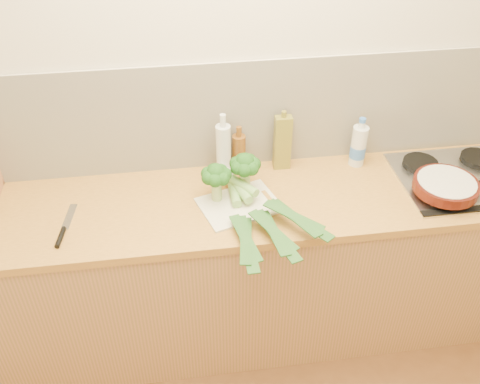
# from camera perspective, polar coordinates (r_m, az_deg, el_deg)

# --- Properties ---
(room_shell) EXTENTS (3.50, 3.50, 3.50)m
(room_shell) POSITION_cam_1_polar(r_m,az_deg,el_deg) (2.53, 0.00, 8.19)
(room_shell) COLOR beige
(room_shell) RESTS_ON ground
(counter) EXTENTS (3.20, 0.62, 0.90)m
(counter) POSITION_cam_1_polar(r_m,az_deg,el_deg) (2.75, 0.86, -8.03)
(counter) COLOR #AF7649
(counter) RESTS_ON ground
(gas_hob) EXTENTS (0.58, 0.50, 0.04)m
(gas_hob) POSITION_cam_1_polar(r_m,az_deg,el_deg) (2.75, 22.45, 1.41)
(gas_hob) COLOR silver
(gas_hob) RESTS_ON counter
(chopping_board) EXTENTS (0.40, 0.34, 0.01)m
(chopping_board) POSITION_cam_1_polar(r_m,az_deg,el_deg) (2.40, -0.07, -1.37)
(chopping_board) COLOR beige
(chopping_board) RESTS_ON counter
(broccoli_left) EXTENTS (0.14, 0.14, 0.19)m
(broccoli_left) POSITION_cam_1_polar(r_m,az_deg,el_deg) (2.35, -2.56, 1.74)
(broccoli_left) COLOR #99B469
(broccoli_left) RESTS_ON chopping_board
(broccoli_right) EXTENTS (0.14, 0.14, 0.20)m
(broccoli_right) POSITION_cam_1_polar(r_m,az_deg,el_deg) (2.39, 0.54, 2.81)
(broccoli_right) COLOR #99B469
(broccoli_right) RESTS_ON chopping_board
(leek_front) EXTENTS (0.10, 0.72, 0.04)m
(leek_front) POSITION_cam_1_polar(r_m,az_deg,el_deg) (2.37, -0.36, -1.12)
(leek_front) COLOR white
(leek_front) RESTS_ON chopping_board
(leek_mid) EXTENTS (0.26, 0.69, 0.04)m
(leek_mid) POSITION_cam_1_polar(r_m,az_deg,el_deg) (2.36, 0.86, -0.77)
(leek_mid) COLOR white
(leek_mid) RESTS_ON chopping_board
(leek_back) EXTENTS (0.45, 0.59, 0.04)m
(leek_back) POSITION_cam_1_polar(r_m,az_deg,el_deg) (2.36, 1.66, -0.10)
(leek_back) COLOR white
(leek_back) RESTS_ON chopping_board
(chefs_knife) EXTENTS (0.07, 0.29, 0.02)m
(chefs_knife) POSITION_cam_1_polar(r_m,az_deg,el_deg) (2.38, -18.38, -4.08)
(chefs_knife) COLOR silver
(chefs_knife) RESTS_ON counter
(skillet) EXTENTS (0.43, 0.29, 0.05)m
(skillet) POSITION_cam_1_polar(r_m,az_deg,el_deg) (2.59, 21.17, 0.67)
(skillet) COLOR #43120B
(skillet) RESTS_ON gas_hob
(oil_tin) EXTENTS (0.08, 0.05, 0.31)m
(oil_tin) POSITION_cam_1_polar(r_m,az_deg,el_deg) (2.57, 4.54, 5.31)
(oil_tin) COLOR olive
(oil_tin) RESTS_ON counter
(glass_bottle) EXTENTS (0.07, 0.07, 0.33)m
(glass_bottle) POSITION_cam_1_polar(r_m,az_deg,el_deg) (2.51, -1.77, 4.47)
(glass_bottle) COLOR silver
(glass_bottle) RESTS_ON counter
(amber_bottle) EXTENTS (0.06, 0.06, 0.24)m
(amber_bottle) POSITION_cam_1_polar(r_m,az_deg,el_deg) (2.58, -0.11, 4.30)
(amber_bottle) COLOR brown
(amber_bottle) RESTS_ON counter
(water_bottle) EXTENTS (0.08, 0.08, 0.24)m
(water_bottle) POSITION_cam_1_polar(r_m,az_deg,el_deg) (2.68, 12.51, 4.73)
(water_bottle) COLOR silver
(water_bottle) RESTS_ON counter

